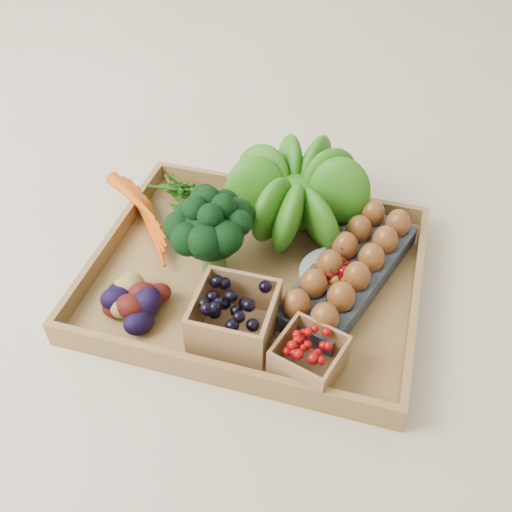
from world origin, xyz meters
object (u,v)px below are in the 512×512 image
(broccoli, at_px, (212,244))
(tray, at_px, (256,277))
(cherry_bowl, at_px, (337,280))
(egg_carton, at_px, (348,275))

(broccoli, bearing_deg, tray, 2.82)
(tray, height_order, broccoli, broccoli)
(cherry_bowl, xyz_separation_m, egg_carton, (0.02, 0.02, 0.00))
(tray, bearing_deg, broccoli, -177.18)
(egg_carton, bearing_deg, cherry_bowl, -119.51)
(tray, xyz_separation_m, broccoli, (-0.08, -0.00, 0.06))
(tray, height_order, egg_carton, egg_carton)
(tray, distance_m, cherry_bowl, 0.14)
(tray, xyz_separation_m, egg_carton, (0.16, 0.03, 0.03))
(tray, bearing_deg, egg_carton, 9.40)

